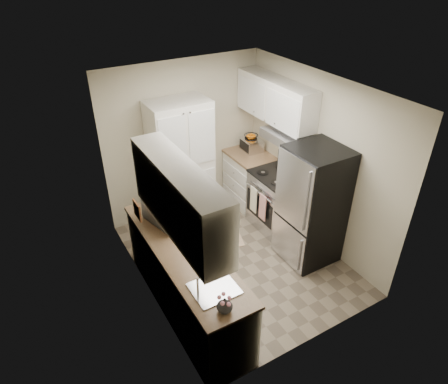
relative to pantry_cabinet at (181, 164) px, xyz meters
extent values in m
plane|color=#7A6B56|center=(0.20, -1.32, -1.00)|extent=(3.20, 3.20, 0.00)
cube|color=#BCB298|center=(0.20, 0.28, 0.25)|extent=(2.60, 0.04, 2.50)
cube|color=#BCB298|center=(0.20, -2.92, 0.25)|extent=(2.60, 0.04, 2.50)
cube|color=#BCB298|center=(-1.10, -1.32, 0.25)|extent=(0.04, 3.20, 2.50)
cube|color=#BCB298|center=(1.50, -1.32, 0.25)|extent=(0.04, 3.20, 2.50)
cube|color=silver|center=(0.20, -1.32, 1.50)|extent=(2.60, 3.20, 0.04)
cube|color=silver|center=(-0.93, -2.07, 0.83)|extent=(0.33, 1.60, 0.70)
cube|color=silver|center=(1.33, -0.50, 0.89)|extent=(0.33, 1.55, 0.58)
cube|color=#99999E|center=(1.27, -0.93, 0.52)|extent=(0.45, 0.76, 0.13)
cube|color=#B7B7BC|center=(-0.79, -2.47, -0.07)|extent=(0.45, 0.40, 0.02)
cube|color=brown|center=(-1.09, -1.12, 0.18)|extent=(0.02, 0.22, 0.22)
cube|color=silver|center=(0.00, 0.00, 0.00)|extent=(0.90, 0.55, 2.00)
cube|color=silver|center=(-0.79, -1.75, -0.56)|extent=(0.60, 2.30, 0.88)
cube|color=#846647|center=(-0.79, -1.75, -0.10)|extent=(0.63, 2.33, 0.04)
cube|color=silver|center=(1.19, -0.12, -0.56)|extent=(0.60, 0.80, 0.88)
cube|color=#846647|center=(1.19, -0.12, -0.10)|extent=(0.63, 0.83, 0.04)
cube|color=#B7B7BC|center=(1.17, -0.93, -0.55)|extent=(0.64, 0.76, 0.90)
cube|color=black|center=(1.17, -0.93, -0.08)|extent=(0.66, 0.78, 0.03)
cube|color=black|center=(1.46, -0.93, 0.02)|extent=(0.06, 0.76, 0.22)
cube|color=pink|center=(0.80, -1.06, -0.45)|extent=(0.01, 0.16, 0.42)
cube|color=#F3EAC7|center=(0.80, -0.83, -0.45)|extent=(0.01, 0.16, 0.42)
cube|color=#B7B7BC|center=(1.14, -1.73, -0.15)|extent=(0.70, 0.72, 1.70)
imported|color=silver|center=(-0.72, -1.16, 0.08)|extent=(0.51, 0.64, 0.31)
cylinder|color=black|center=(-0.76, -0.82, 0.09)|extent=(0.09, 0.09, 0.34)
imported|color=white|center=(-0.84, -2.76, 0.00)|extent=(0.18, 0.18, 0.16)
cube|color=#397F3B|center=(-0.72, -0.63, 0.08)|extent=(0.08, 0.26, 0.32)
cube|color=silver|center=(1.29, 0.01, 0.02)|extent=(0.30, 0.37, 0.21)
cube|color=#DEB58D|center=(0.35, -0.69, -0.99)|extent=(0.69, 0.89, 0.01)
camera|label=1|loc=(-2.15, -5.01, 2.87)|focal=32.00mm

